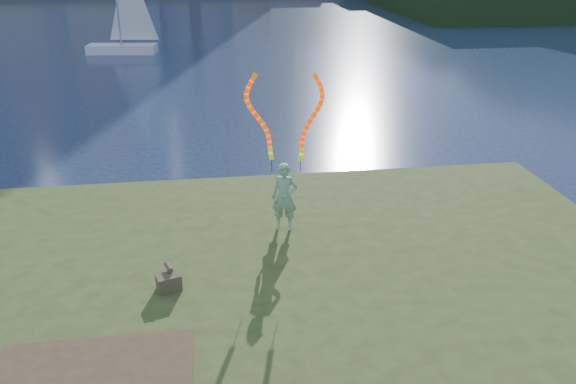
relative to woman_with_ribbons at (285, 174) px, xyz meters
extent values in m
plane|color=#192640|center=(-1.52, -1.92, -2.21)|extent=(320.00, 320.00, 0.00)
cube|color=#374619|center=(-1.52, -4.12, -1.81)|extent=(17.00, 15.00, 0.30)
cube|color=#374619|center=(-1.52, -3.92, -1.56)|extent=(14.00, 12.00, 0.30)
imported|color=#176C23|center=(-0.01, -0.03, -0.58)|extent=(0.68, 0.53, 1.65)
cylinder|color=black|center=(-0.29, 0.16, 0.17)|extent=(0.02, 0.02, 0.30)
cylinder|color=black|center=(0.36, -0.01, 0.17)|extent=(0.02, 0.02, 0.30)
cube|color=#484125|center=(-2.62, -2.28, -1.24)|extent=(0.53, 0.43, 0.33)
cylinder|color=#484125|center=(-2.62, -2.06, -1.02)|extent=(0.20, 0.32, 0.11)
cube|color=silver|center=(-7.53, 28.52, -1.93)|extent=(4.77, 2.08, 0.65)
camera|label=1|loc=(-1.56, -11.86, 4.92)|focal=35.00mm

